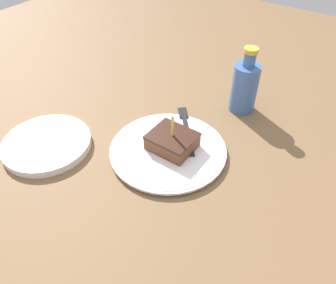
% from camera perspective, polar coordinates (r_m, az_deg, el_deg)
% --- Properties ---
extents(ground_plane, '(2.40, 2.40, 0.04)m').
position_cam_1_polar(ground_plane, '(0.82, -1.70, -3.35)').
color(ground_plane, brown).
rests_on(ground_plane, ground).
extents(plate, '(0.29, 0.29, 0.01)m').
position_cam_1_polar(plate, '(0.81, 0.00, -1.40)').
color(plate, white).
rests_on(plate, ground_plane).
extents(cake_slice, '(0.09, 0.11, 0.10)m').
position_cam_1_polar(cake_slice, '(0.79, 0.75, 0.18)').
color(cake_slice, brown).
rests_on(cake_slice, plate).
extents(fork, '(0.16, 0.14, 0.00)m').
position_cam_1_polar(fork, '(0.86, 3.15, 2.68)').
color(fork, '#262626').
rests_on(fork, plate).
extents(bottle, '(0.07, 0.07, 0.19)m').
position_cam_1_polar(bottle, '(0.94, 13.22, 9.44)').
color(bottle, '#3F66A5').
rests_on(bottle, ground_plane).
extents(side_plate, '(0.22, 0.22, 0.02)m').
position_cam_1_polar(side_plate, '(0.88, -20.33, -0.29)').
color(side_plate, white).
rests_on(side_plate, ground_plane).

